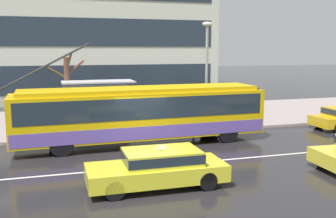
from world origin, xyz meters
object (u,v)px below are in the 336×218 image
taxi_oncoming_near (158,166)px  street_lamp (207,65)px  pedestrian_at_shelter (194,99)px  trolleybus (142,113)px  street_tree_bare (67,88)px  bus_shelter (98,92)px  pedestrian_approaching_curb (69,110)px

taxi_oncoming_near → street_lamp: size_ratio=0.78×
taxi_oncoming_near → pedestrian_at_shelter: size_ratio=2.38×
trolleybus → street_tree_bare: size_ratio=2.95×
taxi_oncoming_near → pedestrian_at_shelter: (4.46, 8.59, 1.04)m
taxi_oncoming_near → street_lamp: (5.21, 8.52, 3.00)m
pedestrian_at_shelter → street_lamp: street_lamp is taller
bus_shelter → street_lamp: size_ratio=0.67×
pedestrian_at_shelter → street_tree_bare: size_ratio=0.46×
street_tree_bare → trolleybus: bearing=-54.7°
street_lamp → bus_shelter: bearing=166.3°
pedestrian_at_shelter → trolleybus: bearing=-144.6°
taxi_oncoming_near → street_tree_bare: 11.03m
trolleybus → taxi_oncoming_near: trolleybus is taller
taxi_oncoming_near → pedestrian_approaching_curb: bearing=103.0°
taxi_oncoming_near → street_tree_bare: street_tree_bare is taller
trolleybus → pedestrian_approaching_curb: 5.51m
pedestrian_at_shelter → bus_shelter: bearing=165.1°
pedestrian_approaching_curb → street_tree_bare: 1.25m
taxi_oncoming_near → bus_shelter: bearing=94.5°
trolleybus → pedestrian_at_shelter: bearing=35.4°
pedestrian_approaching_curb → street_tree_bare: street_tree_bare is taller
taxi_oncoming_near → pedestrian_at_shelter: 9.73m
trolleybus → bus_shelter: trolleybus is taller
trolleybus → street_tree_bare: 5.71m
taxi_oncoming_near → bus_shelter: 10.12m
taxi_oncoming_near → bus_shelter: size_ratio=1.18×
trolleybus → taxi_oncoming_near: 6.13m
pedestrian_at_shelter → street_tree_bare: bearing=163.5°
bus_shelter → street_tree_bare: street_tree_bare is taller
bus_shelter → pedestrian_approaching_curb: size_ratio=2.36×
street_lamp → street_tree_bare: 8.03m
trolleybus → street_lamp: street_lamp is taller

